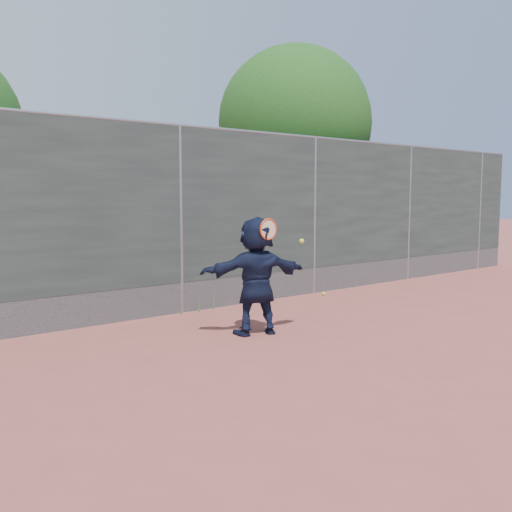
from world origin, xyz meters
TOP-DOWN VIEW (x-y plane):
  - ground at (0.00, 0.00)m, footprint 80.00×80.00m
  - player at (0.04, 1.63)m, footprint 1.58×0.92m
  - ball_ground at (2.94, 3.17)m, footprint 0.07×0.07m
  - fence at (-0.00, 3.50)m, footprint 20.00×0.06m
  - swing_action at (0.14, 1.43)m, footprint 0.72×0.20m
  - tree_right at (4.68, 5.75)m, footprint 3.78×3.60m
  - weed_clump at (0.29, 3.38)m, footprint 0.68×0.07m

SIDE VIEW (x-z plane):
  - ground at x=0.00m, z-range 0.00..0.00m
  - ball_ground at x=2.94m, z-range 0.00..0.07m
  - weed_clump at x=0.29m, z-range -0.02..0.28m
  - player at x=0.04m, z-range 0.00..1.62m
  - swing_action at x=0.14m, z-range 1.16..1.67m
  - fence at x=0.00m, z-range 0.07..3.09m
  - tree_right at x=4.68m, z-range 0.80..6.19m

